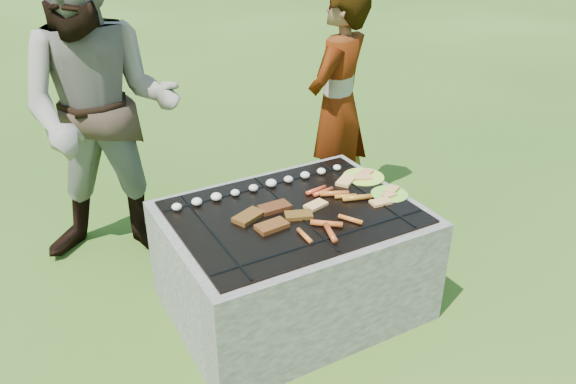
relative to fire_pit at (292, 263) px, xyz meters
name	(u,v)px	position (x,y,z in m)	size (l,w,h in m)	color
lawn	(292,304)	(0.00, 0.00, -0.28)	(60.00, 60.00, 0.00)	#264A12
fire_pit	(292,263)	(0.00, 0.00, 0.00)	(1.30, 1.00, 0.62)	gray
mushrooms	(258,187)	(-0.05, 0.30, 0.35)	(1.05, 0.06, 0.04)	white
pork_slabs	(271,216)	(-0.13, -0.01, 0.34)	(0.40, 0.27, 0.02)	#965C1B
sausages	(333,209)	(0.19, -0.10, 0.34)	(0.54, 0.52, 0.03)	orange
bread_on_grate	(345,193)	(0.34, 0.02, 0.34)	(0.45, 0.41, 0.02)	#ECCD79
plate_far	(363,177)	(0.56, 0.15, 0.33)	(0.31, 0.31, 0.03)	#FFFD3C
plate_near	(390,194)	(0.56, -0.09, 0.33)	(0.27, 0.27, 0.03)	#A8D031
cook	(338,106)	(0.82, 0.83, 0.52)	(0.58, 0.38, 1.60)	gray
bystander	(102,112)	(-0.70, 1.01, 0.68)	(0.94, 0.73, 1.93)	gray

